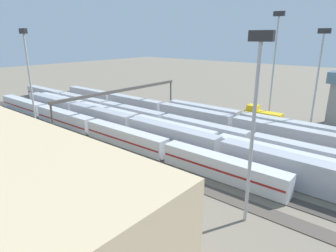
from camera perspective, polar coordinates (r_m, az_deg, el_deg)
name	(u,v)px	position (r m, az deg, el deg)	size (l,w,h in m)	color
ground_plane	(170,130)	(75.33, 0.44, -0.84)	(400.00, 400.00, 0.00)	#756B5B
track_bed_0	(211,115)	(91.03, 8.47, 2.19)	(140.00, 2.80, 0.12)	#4C443D
track_bed_1	(202,118)	(86.94, 6.73, 1.55)	(140.00, 2.80, 0.12)	#3D3833
track_bed_2	(193,122)	(82.94, 4.83, 0.84)	(140.00, 2.80, 0.12)	#3D3833
track_bed_3	(182,126)	(79.06, 2.74, 0.06)	(140.00, 2.80, 0.12)	#3D3833
track_bed_4	(170,130)	(75.31, 0.44, -0.80)	(140.00, 2.80, 0.12)	#3D3833
track_bed_5	(157,135)	(71.72, -2.10, -1.74)	(140.00, 2.80, 0.12)	#3D3833
track_bed_6	(143,140)	(68.30, -4.90, -2.78)	(140.00, 2.80, 0.12)	#4C443D
track_bed_7	(127,146)	(65.09, -8.00, -3.92)	(140.00, 2.80, 0.12)	#3D3833
track_bed_8	(109,153)	(62.11, -11.41, -5.16)	(140.00, 2.80, 0.12)	#4C443D
train_on_track_0	(262,117)	(83.62, 17.92, 1.68)	(10.00, 3.00, 5.00)	gold
train_on_track_7	(92,127)	(73.92, -14.71, -0.15)	(95.60, 3.06, 3.80)	silver
train_on_track_6	(132,127)	(69.99, -7.09, -0.14)	(95.60, 3.00, 5.00)	#A8AAB2
train_on_track_4	(157,120)	(77.54, -2.12, 1.25)	(139.00, 3.06, 4.40)	maroon
train_on_track_5	(167,130)	(69.06, -0.11, -0.72)	(114.80, 3.00, 4.40)	maroon
train_on_track_2	(194,115)	(82.18, 5.11, 2.10)	(119.80, 3.00, 3.80)	#B7BABF
train_on_track_1	(280,126)	(76.95, 21.00, 0.02)	(66.40, 3.00, 4.40)	#1E6B9E
light_mast_0	(275,55)	(82.97, 20.16, 12.82)	(2.80, 0.70, 29.28)	#9EA0A5
light_mast_1	(28,67)	(78.83, -25.67, 10.31)	(2.80, 0.70, 25.03)	#9EA0A5
light_mast_2	(319,67)	(80.04, 27.44, 10.17)	(2.80, 0.70, 25.05)	#9EA0A5
light_mast_3	(255,106)	(35.57, 16.67, 3.83)	(2.80, 0.70, 23.92)	#9EA0A5
signal_gantry	(122,92)	(85.60, -8.93, 6.53)	(0.70, 45.00, 8.80)	#4C4742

